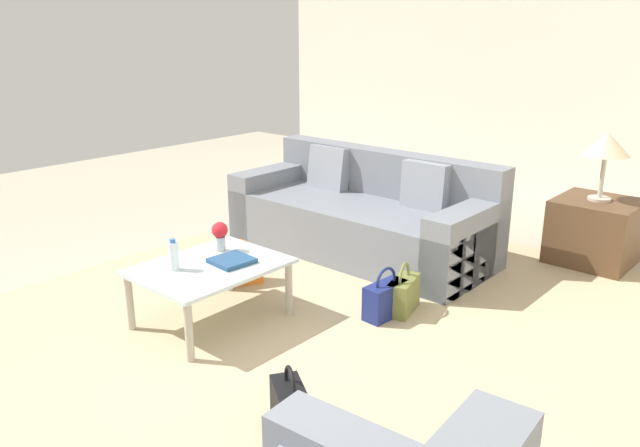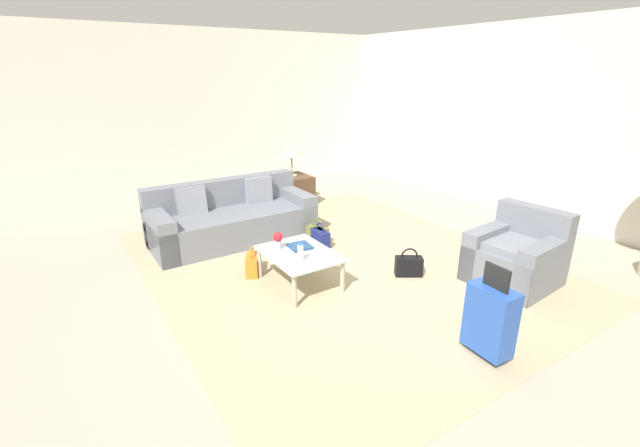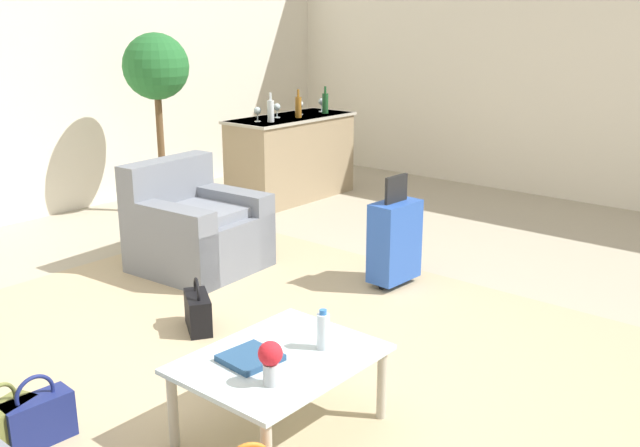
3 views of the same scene
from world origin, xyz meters
TOP-DOWN VIEW (x-y plane):
  - ground_plane at (0.00, 0.00)m, footprint 12.00×12.00m
  - wall_back at (0.00, 4.06)m, footprint 10.24×0.12m
  - wall_left at (-5.06, 0.00)m, footprint 0.12×8.00m
  - area_rug at (-0.60, 0.20)m, footprint 5.20×4.40m
  - couch at (-2.19, -0.60)m, footprint 0.95×2.29m
  - armchair at (0.89, 1.67)m, footprint 0.92×0.93m
  - coffee_table at (-0.40, -0.50)m, footprint 0.93×0.71m
  - water_bottle at (-0.20, -0.60)m, footprint 0.06×0.06m
  - coffee_table_book at (-0.52, -0.42)m, footprint 0.26×0.26m
  - flower_vase at (-0.62, -0.65)m, footprint 0.11×0.11m
  - side_table at (-3.20, 1.00)m, footprint 0.62×0.62m
  - table_lamp at (-3.20, 1.00)m, footprint 0.36×0.36m
  - suitcase_blue at (1.60, 0.20)m, footprint 0.41×0.24m
  - handbag_navy at (-1.21, 0.32)m, footprint 0.33×0.16m
  - handbag_orange at (-0.95, -0.84)m, footprint 0.35×0.28m
  - handbag_olive at (-1.36, 0.36)m, footprint 0.35×0.22m
  - handbag_black at (0.12, 0.72)m, footprint 0.29×0.34m

SIDE VIEW (x-z plane):
  - ground_plane at x=0.00m, z-range 0.00..0.00m
  - area_rug at x=-0.60m, z-range 0.00..0.01m
  - handbag_navy at x=-1.21m, z-range -0.05..0.31m
  - handbag_orange at x=-0.95m, z-range -0.05..0.31m
  - handbag_olive at x=-1.36m, z-range -0.05..0.31m
  - handbag_black at x=0.12m, z-range -0.05..0.31m
  - side_table at x=-3.20m, z-range 0.00..0.53m
  - couch at x=-2.19m, z-range -0.13..0.71m
  - armchair at x=0.89m, z-range -0.13..0.73m
  - coffee_table at x=-0.40m, z-range 0.15..0.56m
  - suitcase_blue at x=1.60m, z-range -0.07..0.78m
  - coffee_table_book at x=-0.52m, z-range 0.40..0.43m
  - water_bottle at x=-0.20m, z-range 0.40..0.60m
  - flower_vase at x=-0.62m, z-range 0.43..0.63m
  - table_lamp at x=-3.20m, z-range 0.69..1.25m
  - wall_back at x=0.00m, z-range 0.00..3.10m
  - wall_left at x=-5.06m, z-range 0.00..3.10m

